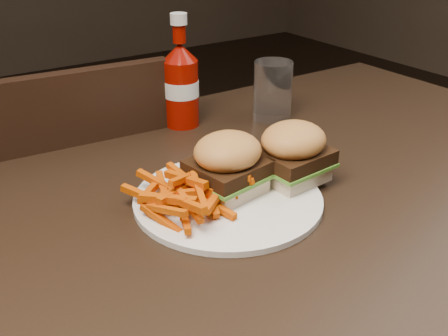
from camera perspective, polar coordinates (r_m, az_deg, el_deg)
dining_table at (r=0.82m, az=6.42°, el=-2.34°), size 1.20×0.80×0.04m
chair_far at (r=1.28m, az=-17.10°, el=-7.71°), size 0.45×0.45×0.04m
plate at (r=0.74m, az=0.43°, el=-3.39°), size 0.27×0.27×0.01m
sandwich_half_a at (r=0.75m, az=0.39°, el=-1.79°), size 0.10×0.10×0.02m
sandwich_half_b at (r=0.79m, az=7.37°, el=-0.41°), size 0.09×0.09×0.02m
fries_pile at (r=0.71m, az=-3.71°, el=-2.58°), size 0.15×0.15×0.05m
ketchup_bottle at (r=0.99m, az=-4.65°, el=7.96°), size 0.07×0.07×0.13m
tumbler at (r=1.03m, az=5.32°, el=8.33°), size 0.08×0.08×0.12m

